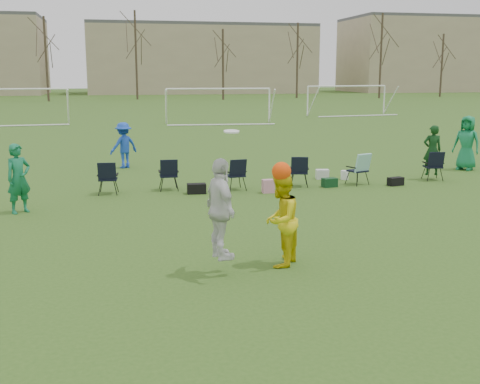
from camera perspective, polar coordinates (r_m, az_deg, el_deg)
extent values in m
plane|color=#30541A|center=(11.12, 6.05, -7.27)|extent=(260.00, 260.00, 0.00)
imported|color=#136E45|center=(16.21, -20.25, 1.21)|extent=(0.77, 0.73, 1.78)
imported|color=#1842B9|center=(22.91, -10.97, 4.37)|extent=(1.27, 1.10, 1.71)
imported|color=#157747|center=(23.57, 20.69, 4.38)|extent=(1.09, 1.15, 1.99)
imported|color=silver|center=(10.44, -1.85, -1.64)|extent=(0.65, 1.12, 1.79)
imported|color=yellow|center=(11.05, 3.89, -2.65)|extent=(1.02, 1.07, 1.74)
sphere|color=#FF480D|center=(10.87, 3.96, 1.95)|extent=(0.35, 0.35, 0.35)
cylinder|color=white|center=(10.23, -0.81, 5.76)|extent=(0.27, 0.27, 0.05)
imported|color=#0E3613|center=(21.03, 17.77, 3.80)|extent=(0.68, 0.52, 1.67)
cube|color=black|center=(17.82, -4.14, 0.33)|extent=(0.56, 0.32, 0.30)
cube|color=#CE859C|center=(17.90, 2.68, 0.56)|extent=(0.36, 0.23, 0.40)
cube|color=#0F3819|center=(19.02, 8.49, 0.90)|extent=(0.49, 0.36, 0.28)
cube|color=silver|center=(20.41, 7.80, 1.68)|extent=(0.46, 0.36, 0.32)
cylinder|color=white|center=(20.43, 9.88, 1.60)|extent=(0.26, 0.26, 0.30)
cube|color=black|center=(19.69, 14.53, 0.98)|extent=(0.55, 0.38, 0.26)
cube|color=black|center=(18.10, -12.41, 1.32)|extent=(0.65, 0.65, 0.96)
cube|color=black|center=(18.41, -6.80, 1.67)|extent=(0.61, 0.61, 0.96)
cube|color=black|center=(18.30, -0.45, 1.70)|extent=(0.68, 0.68, 0.96)
cube|color=black|center=(18.95, 5.62, 1.97)|extent=(0.73, 0.73, 0.96)
cube|color=black|center=(19.55, 11.08, 2.10)|extent=(0.77, 0.77, 0.96)
cube|color=black|center=(21.01, 17.82, 2.40)|extent=(0.67, 0.67, 0.96)
cylinder|color=white|center=(44.50, -15.99, 7.85)|extent=(0.12, 0.12, 2.40)
cylinder|color=white|center=(44.54, -20.83, 9.11)|extent=(7.28, 0.76, 0.12)
cylinder|color=white|center=(42.49, -7.02, 8.06)|extent=(0.12, 0.12, 2.40)
cylinder|color=white|center=(43.23, 2.80, 8.18)|extent=(0.12, 0.12, 2.40)
cylinder|color=white|center=(42.66, -2.08, 9.76)|extent=(7.29, 0.63, 0.12)
cylinder|color=white|center=(50.09, 6.43, 8.55)|extent=(0.12, 0.12, 2.40)
cylinder|color=white|center=(53.71, 13.51, 8.49)|extent=(0.12, 0.12, 2.40)
cylinder|color=white|center=(51.76, 10.14, 9.86)|extent=(7.25, 1.13, 0.12)
cylinder|color=#382B21|center=(78.91, -17.90, 11.89)|extent=(0.28, 0.28, 10.20)
cylinder|color=#382B21|center=(81.61, -9.83, 12.65)|extent=(0.28, 0.28, 11.40)
cylinder|color=#382B21|center=(79.81, -1.62, 11.97)|extent=(0.28, 0.28, 9.00)
cylinder|color=#382B21|center=(85.37, 5.46, 12.29)|extent=(0.28, 0.28, 10.20)
cylinder|color=#382B21|center=(86.53, 13.21, 12.43)|extent=(0.28, 0.28, 11.40)
cylinder|color=#382B21|center=(94.25, 18.59, 11.30)|extent=(0.28, 0.28, 9.00)
cube|color=tan|center=(107.13, -3.78, 12.31)|extent=(38.00, 16.00, 11.00)
cube|color=tan|center=(121.03, 17.29, 12.19)|extent=(30.00, 16.00, 13.00)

